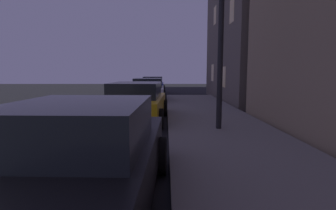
{
  "coord_description": "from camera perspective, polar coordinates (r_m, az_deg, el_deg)",
  "views": [
    {
      "loc": [
        3.93,
        -1.32,
        1.79
      ],
      "look_at": [
        3.96,
        2.02,
        1.38
      ],
      "focal_mm": 28.4,
      "sensor_mm": 36.0,
      "label": 1
    }
  ],
  "objects": [
    {
      "name": "street_lamp",
      "position": [
        8.06,
        11.42,
        20.6
      ],
      "size": [
        0.44,
        0.44,
        5.35
      ],
      "color": "black",
      "rests_on": "sidewalk"
    },
    {
      "name": "car_blue",
      "position": [
        22.39,
        -3.22,
        4.29
      ],
      "size": [
        2.02,
        4.51,
        1.43
      ],
      "color": "navy",
      "rests_on": "ground"
    },
    {
      "name": "car_black",
      "position": [
        3.62,
        -18.15,
        -10.8
      ],
      "size": [
        2.2,
        4.26,
        1.43
      ],
      "color": "black",
      "rests_on": "ground"
    },
    {
      "name": "car_yellow_cab",
      "position": [
        9.73,
        -6.83,
        0.65
      ],
      "size": [
        2.29,
        4.32,
        1.43
      ],
      "color": "gold",
      "rests_on": "ground"
    },
    {
      "name": "building_far",
      "position": [
        18.76,
        22.89,
        14.46
      ],
      "size": [
        7.68,
        9.95,
        8.78
      ],
      "color": "#6B6056",
      "rests_on": "ground"
    },
    {
      "name": "car_white",
      "position": [
        16.22,
        -4.28,
        3.22
      ],
      "size": [
        2.15,
        4.04,
        1.43
      ],
      "color": "silver",
      "rests_on": "ground"
    }
  ]
}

